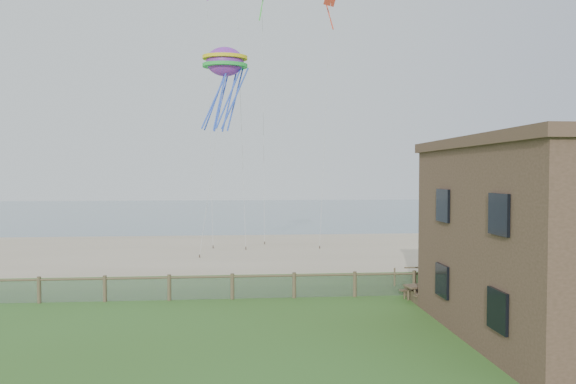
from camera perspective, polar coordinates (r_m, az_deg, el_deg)
The scene contains 8 objects.
ground at distance 19.79m, azimuth 2.42°, elevation -15.78°, with size 160.00×160.00×0.00m, color #3B5F20.
sand_beach at distance 41.21m, azimuth -1.45°, elevation -6.43°, with size 72.00×20.00×0.02m, color tan.
ocean at distance 84.94m, azimuth -3.18°, elevation -2.08°, with size 160.00×68.00×0.02m, color slate.
chainlink_fence at distance 25.41m, azimuth 0.69°, elevation -10.48°, with size 36.20×0.20×1.25m, color brown, non-canonical shape.
motel_deck at distance 28.84m, azimuth 28.00°, elevation -9.82°, with size 15.00×2.00×0.50m, color brown.
picnic_table at distance 25.82m, azimuth 15.01°, elevation -10.64°, with size 2.00×1.51×0.84m, color brown, non-canonical shape.
octopus_kite at distance 34.74m, azimuth -7.00°, elevation 11.65°, with size 2.96×2.09×6.10m, color #F0256C, non-canonical shape.
kite_red at distance 39.34m, azimuth 4.76°, elevation 19.87°, with size 1.17×0.70×2.46m, color red, non-canonical shape.
Camera 1 is at (-2.37, -18.70, 6.04)m, focal length 32.00 mm.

